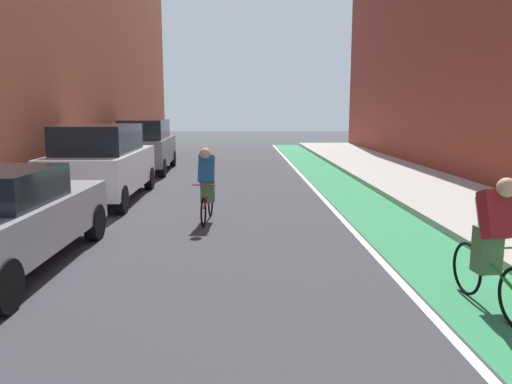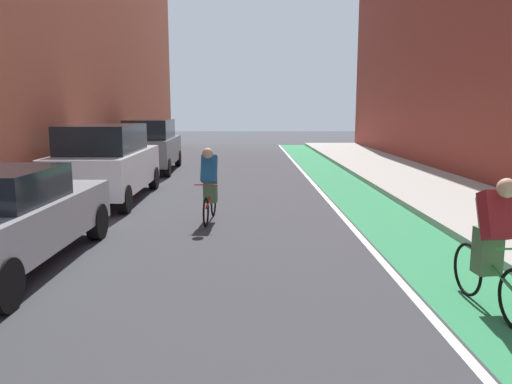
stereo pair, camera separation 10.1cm
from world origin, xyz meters
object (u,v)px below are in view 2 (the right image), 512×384
object	(u,v)px
cyclist_trailing	(210,182)
parked_suv_white	(106,162)
parked_suv_gray	(151,145)
cyclist_mid	(492,241)
parked_sedan_silver	(0,217)

from	to	relation	value
cyclist_trailing	parked_suv_white	bearing A→B (deg)	138.45
parked_suv_gray	cyclist_mid	distance (m)	15.09
parked_sedan_silver	cyclist_mid	distance (m)	6.76
cyclist_mid	cyclist_trailing	bearing A→B (deg)	126.81
parked_suv_gray	parked_sedan_silver	bearing A→B (deg)	-90.01
parked_sedan_silver	cyclist_trailing	bearing A→B (deg)	47.87
parked_suv_gray	cyclist_trailing	size ratio (longest dim) A/B	2.75
parked_suv_white	cyclist_trailing	xyz separation A→B (m)	(2.88, -2.55, -0.18)
cyclist_mid	parked_sedan_silver	bearing A→B (deg)	165.33
parked_sedan_silver	cyclist_mid	xyz separation A→B (m)	(6.54, -1.71, 0.06)
parked_sedan_silver	cyclist_trailing	world-z (taller)	cyclist_trailing
cyclist_mid	cyclist_trailing	size ratio (longest dim) A/B	1.05
parked_sedan_silver	parked_suv_gray	xyz separation A→B (m)	(0.00, 11.89, 0.23)
parked_sedan_silver	cyclist_trailing	distance (m)	4.29
parked_sedan_silver	parked_suv_white	bearing A→B (deg)	89.99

